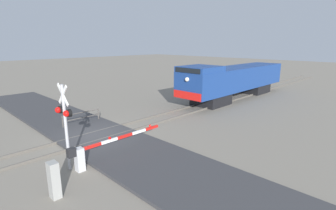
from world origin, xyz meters
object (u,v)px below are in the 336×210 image
at_px(crossing_signal, 65,118).
at_px(utility_cabinet, 54,180).
at_px(crossing_gate, 92,151).
at_px(guard_railing, 81,116).
at_px(locomotive, 234,80).

xyz_separation_m(crossing_signal, utility_cabinet, (1.79, -1.37, -1.76)).
bearing_deg(crossing_gate, utility_cabinet, -60.95).
height_order(crossing_signal, crossing_gate, crossing_signal).
distance_m(crossing_signal, utility_cabinet, 2.86).
bearing_deg(crossing_gate, guard_railing, 157.06).
xyz_separation_m(crossing_signal, guard_railing, (-5.72, 3.57, -1.86)).
distance_m(crossing_gate, utility_cabinet, 2.65).
height_order(locomotive, guard_railing, locomotive).
height_order(locomotive, crossing_signal, crossing_signal).
xyz_separation_m(locomotive, guard_railing, (-2.97, -15.56, -1.36)).
distance_m(locomotive, crossing_gate, 18.52).
bearing_deg(crossing_signal, guard_railing, 148.00).
bearing_deg(guard_railing, utility_cabinet, -33.38).
distance_m(locomotive, guard_railing, 15.90).
distance_m(crossing_signal, guard_railing, 7.00).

